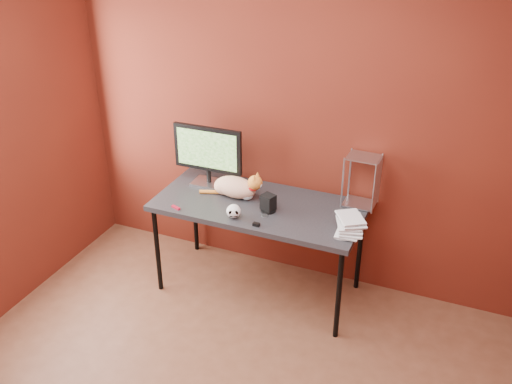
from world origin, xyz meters
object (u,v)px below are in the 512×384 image
at_px(desk, 259,210).
at_px(skull_mug, 234,211).
at_px(speaker, 268,204).
at_px(book_stack, 346,146).
at_px(cat, 236,187).
at_px(monitor, 208,153).

distance_m(desk, skull_mug, 0.28).
bearing_deg(speaker, book_stack, 11.71).
distance_m(cat, skull_mug, 0.31).
bearing_deg(book_stack, desk, 167.44).
distance_m(monitor, speaker, 0.64).
bearing_deg(speaker, desk, 163.42).
xyz_separation_m(cat, skull_mug, (0.11, -0.28, -0.03)).
height_order(skull_mug, book_stack, book_stack).
bearing_deg(cat, skull_mug, -62.96).
bearing_deg(monitor, speaker, -21.29).
relative_size(desk, skull_mug, 13.84).
bearing_deg(speaker, cat, 179.32).
bearing_deg(book_stack, skull_mug, -171.47).
bearing_deg(monitor, skull_mug, -46.19).
height_order(desk, speaker, speaker).
distance_m(monitor, skull_mug, 0.59).
bearing_deg(cat, desk, -4.57).
bearing_deg(monitor, book_stack, -15.20).
height_order(desk, cat, cat).
bearing_deg(desk, book_stack, -12.56).
bearing_deg(desk, monitor, 163.34).
bearing_deg(book_stack, cat, 168.00).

